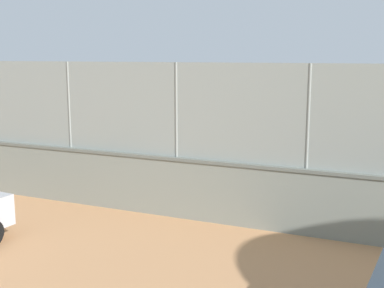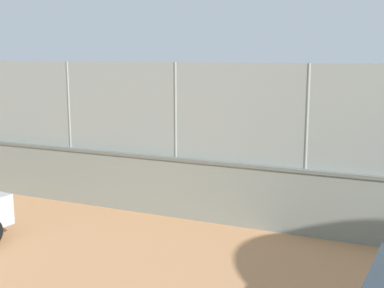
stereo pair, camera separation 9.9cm
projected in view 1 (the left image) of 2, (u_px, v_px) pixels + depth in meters
name	position (u px, v px, depth m)	size (l,w,h in m)	color
ground_plane	(210.00, 149.00, 22.23)	(260.00, 260.00, 0.00)	tan
perimeter_wall	(177.00, 186.00, 12.89)	(26.92, 0.73, 1.58)	gray
fence_panel_on_wall	(177.00, 110.00, 12.54)	(26.44, 0.43, 2.39)	gray
player_near_wall_returning	(116.00, 151.00, 17.28)	(1.11, 0.67, 1.48)	black
player_crossing_court	(297.00, 136.00, 20.63)	(0.85, 1.04, 1.45)	black
player_foreground_swinging	(171.00, 162.00, 15.30)	(1.20, 0.72, 1.54)	black
sports_ball	(137.00, 159.00, 16.23)	(0.07, 0.07, 0.07)	#3399D8
spare_ball_by_wall	(161.00, 189.00, 15.31)	(0.18, 0.18, 0.18)	#3399D8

